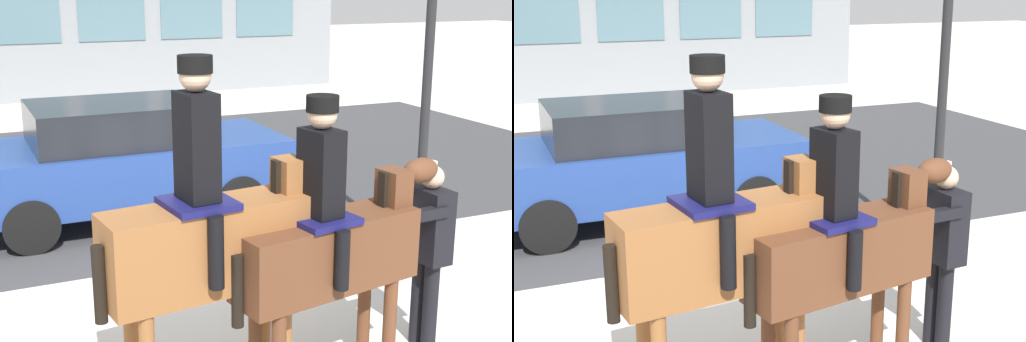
% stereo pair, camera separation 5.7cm
% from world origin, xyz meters
% --- Properties ---
extents(ground_plane, '(80.00, 80.00, 0.00)m').
position_xyz_m(ground_plane, '(0.00, 0.00, 0.00)').
color(ground_plane, beige).
extents(road_surface, '(18.25, 8.50, 0.01)m').
position_xyz_m(road_surface, '(0.00, 4.75, 0.00)').
color(road_surface, '#38383A').
rests_on(road_surface, ground_plane).
extents(mounted_horse_lead, '(2.00, 0.65, 2.68)m').
position_xyz_m(mounted_horse_lead, '(-0.41, -2.33, 1.37)').
color(mounted_horse_lead, brown).
rests_on(mounted_horse_lead, ground_plane).
extents(mounted_horse_companion, '(1.99, 0.70, 2.37)m').
position_xyz_m(mounted_horse_companion, '(0.53, -2.41, 1.21)').
color(mounted_horse_companion, '#59331E').
rests_on(mounted_horse_companion, ground_plane).
extents(pedestrian_bystander, '(0.82, 0.47, 1.66)m').
position_xyz_m(pedestrian_bystander, '(1.60, -2.20, 0.98)').
color(pedestrian_bystander, black).
rests_on(pedestrian_bystander, ground_plane).
extents(street_car_near_lane, '(4.32, 1.88, 1.61)m').
position_xyz_m(street_car_near_lane, '(0.02, 2.36, 0.83)').
color(street_car_near_lane, navy).
rests_on(street_car_near_lane, ground_plane).
extents(traffic_light, '(0.24, 0.29, 4.26)m').
position_xyz_m(traffic_light, '(2.93, -0.32, 2.84)').
color(traffic_light, black).
rests_on(traffic_light, ground_plane).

